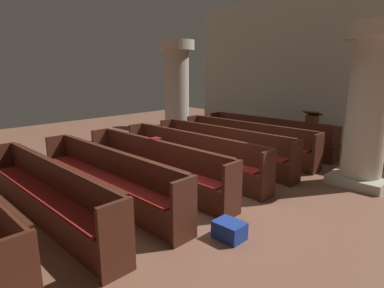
{
  "coord_description": "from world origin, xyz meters",
  "views": [
    {
      "loc": [
        4.0,
        -3.93,
        2.27
      ],
      "look_at": [
        -0.49,
        0.65,
        0.75
      ],
      "focal_mm": 30.06,
      "sensor_mm": 36.0,
      "label": 1
    }
  ],
  "objects_px": {
    "pew_row_4": "(154,163)",
    "hymn_book": "(155,139)",
    "pillar_aisle_side": "(369,103)",
    "pillar_far_side": "(177,90)",
    "kneeler_box_blue": "(229,230)",
    "pew_row_5": "(107,176)",
    "pew_row_3": "(191,154)",
    "pew_row_2": "(221,146)",
    "pew_row_1": "(246,139)",
    "pew_row_6": "(47,192)",
    "pew_row_0": "(267,133)",
    "lectern": "(311,132)"
  },
  "relations": [
    {
      "from": "pillar_aisle_side",
      "to": "pew_row_0",
      "type": "bearing_deg",
      "value": 159.19
    },
    {
      "from": "pew_row_4",
      "to": "pew_row_2",
      "type": "bearing_deg",
      "value": 90.0
    },
    {
      "from": "kneeler_box_blue",
      "to": "pillar_far_side",
      "type": "bearing_deg",
      "value": 143.48
    },
    {
      "from": "pillar_far_side",
      "to": "hymn_book",
      "type": "height_order",
      "value": "pillar_far_side"
    },
    {
      "from": "pillar_aisle_side",
      "to": "pew_row_6",
      "type": "bearing_deg",
      "value": -118.99
    },
    {
      "from": "pew_row_0",
      "to": "lectern",
      "type": "bearing_deg",
      "value": 57.82
    },
    {
      "from": "pew_row_5",
      "to": "pew_row_6",
      "type": "distance_m",
      "value": 1.02
    },
    {
      "from": "pillar_aisle_side",
      "to": "pillar_far_side",
      "type": "xyz_separation_m",
      "value": [
        -5.56,
        0.16,
        0.0
      ]
    },
    {
      "from": "pew_row_0",
      "to": "pew_row_2",
      "type": "distance_m",
      "value": 2.04
    },
    {
      "from": "kneeler_box_blue",
      "to": "pew_row_5",
      "type": "bearing_deg",
      "value": -167.98
    },
    {
      "from": "pew_row_2",
      "to": "pillar_far_side",
      "type": "distance_m",
      "value": 3.19
    },
    {
      "from": "pew_row_3",
      "to": "hymn_book",
      "type": "bearing_deg",
      "value": -102.26
    },
    {
      "from": "pew_row_3",
      "to": "hymn_book",
      "type": "distance_m",
      "value": 0.95
    },
    {
      "from": "pew_row_0",
      "to": "pew_row_5",
      "type": "distance_m",
      "value": 5.1
    },
    {
      "from": "pew_row_1",
      "to": "pillar_aisle_side",
      "type": "height_order",
      "value": "pillar_aisle_side"
    },
    {
      "from": "pew_row_4",
      "to": "hymn_book",
      "type": "relative_size",
      "value": 19.2
    },
    {
      "from": "pew_row_1",
      "to": "pew_row_6",
      "type": "bearing_deg",
      "value": -90.0
    },
    {
      "from": "lectern",
      "to": "pew_row_5",
      "type": "bearing_deg",
      "value": -96.71
    },
    {
      "from": "pew_row_1",
      "to": "pew_row_6",
      "type": "relative_size",
      "value": 1.0
    },
    {
      "from": "pew_row_0",
      "to": "hymn_book",
      "type": "bearing_deg",
      "value": -92.66
    },
    {
      "from": "pew_row_3",
      "to": "pew_row_6",
      "type": "relative_size",
      "value": 1.0
    },
    {
      "from": "lectern",
      "to": "pew_row_1",
      "type": "bearing_deg",
      "value": -108.6
    },
    {
      "from": "pew_row_3",
      "to": "kneeler_box_blue",
      "type": "height_order",
      "value": "pew_row_3"
    },
    {
      "from": "pew_row_1",
      "to": "pew_row_5",
      "type": "bearing_deg",
      "value": -90.0
    },
    {
      "from": "pew_row_4",
      "to": "kneeler_box_blue",
      "type": "relative_size",
      "value": 9.6
    },
    {
      "from": "pew_row_1",
      "to": "pew_row_4",
      "type": "height_order",
      "value": "same"
    },
    {
      "from": "pew_row_1",
      "to": "pillar_far_side",
      "type": "xyz_separation_m",
      "value": [
        -2.75,
        0.12,
        1.14
      ]
    },
    {
      "from": "pew_row_1",
      "to": "pew_row_3",
      "type": "height_order",
      "value": "same"
    },
    {
      "from": "pew_row_3",
      "to": "pillar_far_side",
      "type": "height_order",
      "value": "pillar_far_side"
    },
    {
      "from": "pew_row_2",
      "to": "pew_row_3",
      "type": "distance_m",
      "value": 1.02
    },
    {
      "from": "pew_row_6",
      "to": "pew_row_4",
      "type": "bearing_deg",
      "value": 90.0
    },
    {
      "from": "pew_row_5",
      "to": "pillar_aisle_side",
      "type": "height_order",
      "value": "pillar_aisle_side"
    },
    {
      "from": "pew_row_1",
      "to": "lectern",
      "type": "relative_size",
      "value": 3.57
    },
    {
      "from": "pew_row_2",
      "to": "kneeler_box_blue",
      "type": "bearing_deg",
      "value": -48.67
    },
    {
      "from": "pew_row_4",
      "to": "hymn_book",
      "type": "distance_m",
      "value": 0.51
    },
    {
      "from": "pew_row_0",
      "to": "pew_row_6",
      "type": "distance_m",
      "value": 6.13
    },
    {
      "from": "hymn_book",
      "to": "kneeler_box_blue",
      "type": "xyz_separation_m",
      "value": [
        2.45,
        -0.73,
        -0.79
      ]
    },
    {
      "from": "pew_row_3",
      "to": "pew_row_6",
      "type": "bearing_deg",
      "value": -90.0
    },
    {
      "from": "lectern",
      "to": "pew_row_2",
      "type": "bearing_deg",
      "value": -102.94
    },
    {
      "from": "pew_row_1",
      "to": "pew_row_5",
      "type": "distance_m",
      "value": 4.08
    },
    {
      "from": "hymn_book",
      "to": "lectern",
      "type": "bearing_deg",
      "value": 79.72
    },
    {
      "from": "pew_row_6",
      "to": "hymn_book",
      "type": "xyz_separation_m",
      "value": [
        -0.18,
        2.23,
        0.43
      ]
    },
    {
      "from": "kneeler_box_blue",
      "to": "pillar_aisle_side",
      "type": "bearing_deg",
      "value": 81.44
    },
    {
      "from": "pew_row_3",
      "to": "kneeler_box_blue",
      "type": "distance_m",
      "value": 2.78
    },
    {
      "from": "pew_row_1",
      "to": "pew_row_2",
      "type": "xyz_separation_m",
      "value": [
        0.0,
        -1.02,
        0.0
      ]
    },
    {
      "from": "pew_row_1",
      "to": "pillar_aisle_side",
      "type": "xyz_separation_m",
      "value": [
        2.8,
        -0.04,
        1.14
      ]
    },
    {
      "from": "pew_row_0",
      "to": "pew_row_4",
      "type": "height_order",
      "value": "same"
    },
    {
      "from": "pillar_aisle_side",
      "to": "pillar_far_side",
      "type": "bearing_deg",
      "value": 178.32
    },
    {
      "from": "pew_row_4",
      "to": "kneeler_box_blue",
      "type": "xyz_separation_m",
      "value": [
        2.27,
        -0.54,
        -0.36
      ]
    },
    {
      "from": "pew_row_4",
      "to": "pew_row_6",
      "type": "xyz_separation_m",
      "value": [
        0.0,
        -2.04,
        0.0
      ]
    }
  ]
}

